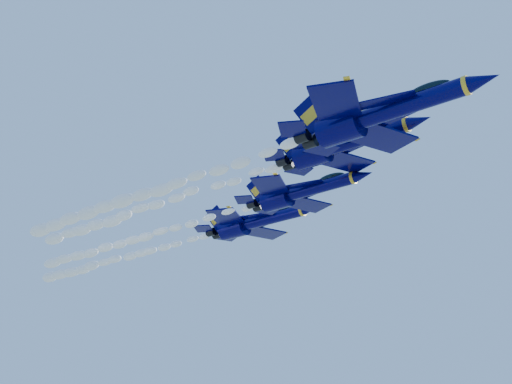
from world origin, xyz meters
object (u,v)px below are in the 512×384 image
Objects in this scene: jet_lead at (378,114)px; jet_third at (300,192)px; jet_second at (341,144)px; jet_fourth at (255,222)px.

jet_third reaches higher than jet_lead.
jet_lead is 21.98m from jet_third.
jet_third is at bearing 144.25° from jet_second.
jet_second reaches higher than jet_third.
jet_lead is 41.14m from jet_fourth.
jet_lead is at bearing -42.20° from jet_second.
jet_lead is at bearing -37.65° from jet_fourth.
jet_lead is at bearing -38.75° from jet_third.
jet_lead is 0.95× the size of jet_fourth.
jet_fourth reaches higher than jet_lead.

